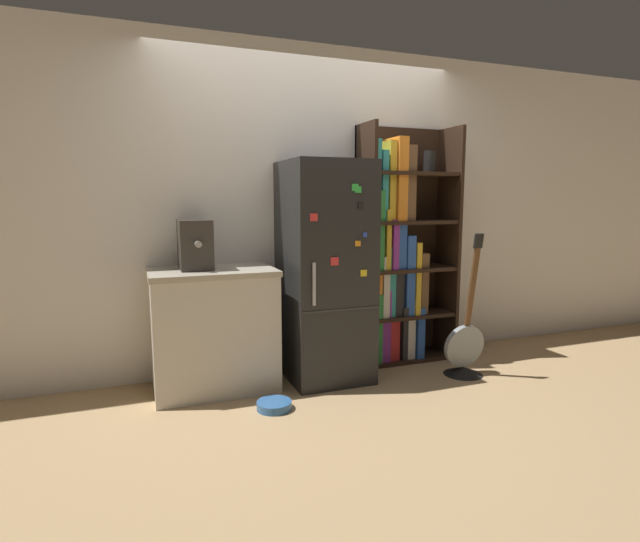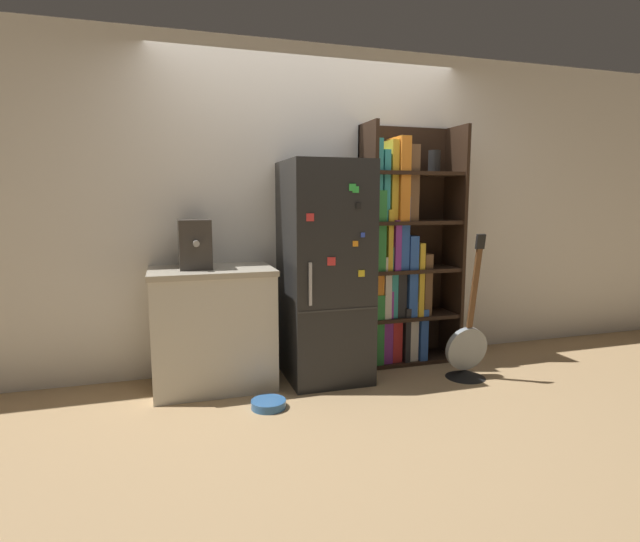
{
  "view_description": "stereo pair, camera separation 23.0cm",
  "coord_description": "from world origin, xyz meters",
  "px_view_note": "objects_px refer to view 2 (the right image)",
  "views": [
    {
      "loc": [
        -1.37,
        -3.41,
        1.38
      ],
      "look_at": [
        -0.02,
        0.15,
        0.83
      ],
      "focal_mm": 28.0,
      "sensor_mm": 36.0,
      "label": 1
    },
    {
      "loc": [
        -1.16,
        -3.49,
        1.38
      ],
      "look_at": [
        -0.02,
        0.15,
        0.83
      ],
      "focal_mm": 28.0,
      "sensor_mm": 36.0,
      "label": 2
    }
  ],
  "objects_px": {
    "guitar": "(466,357)",
    "pet_bowl": "(269,403)",
    "refrigerator": "(324,271)",
    "espresso_machine": "(195,244)",
    "bookshelf": "(399,258)"
  },
  "relations": [
    {
      "from": "refrigerator",
      "to": "espresso_machine",
      "type": "bearing_deg",
      "value": 175.33
    },
    {
      "from": "refrigerator",
      "to": "pet_bowl",
      "type": "distance_m",
      "value": 1.08
    },
    {
      "from": "espresso_machine",
      "to": "guitar",
      "type": "relative_size",
      "value": 0.31
    },
    {
      "from": "refrigerator",
      "to": "pet_bowl",
      "type": "relative_size",
      "value": 7.13
    },
    {
      "from": "espresso_machine",
      "to": "guitar",
      "type": "bearing_deg",
      "value": -12.68
    },
    {
      "from": "guitar",
      "to": "espresso_machine",
      "type": "bearing_deg",
      "value": 167.32
    },
    {
      "from": "espresso_machine",
      "to": "pet_bowl",
      "type": "relative_size",
      "value": 1.51
    },
    {
      "from": "bookshelf",
      "to": "espresso_machine",
      "type": "bearing_deg",
      "value": -176.72
    },
    {
      "from": "guitar",
      "to": "pet_bowl",
      "type": "relative_size",
      "value": 4.84
    },
    {
      "from": "refrigerator",
      "to": "espresso_machine",
      "type": "relative_size",
      "value": 4.73
    },
    {
      "from": "espresso_machine",
      "to": "guitar",
      "type": "distance_m",
      "value": 2.24
    },
    {
      "from": "guitar",
      "to": "pet_bowl",
      "type": "height_order",
      "value": "guitar"
    },
    {
      "from": "bookshelf",
      "to": "pet_bowl",
      "type": "height_order",
      "value": "bookshelf"
    },
    {
      "from": "espresso_machine",
      "to": "refrigerator",
      "type": "bearing_deg",
      "value": -4.67
    },
    {
      "from": "pet_bowl",
      "to": "refrigerator",
      "type": "bearing_deg",
      "value": 41.52
    }
  ]
}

